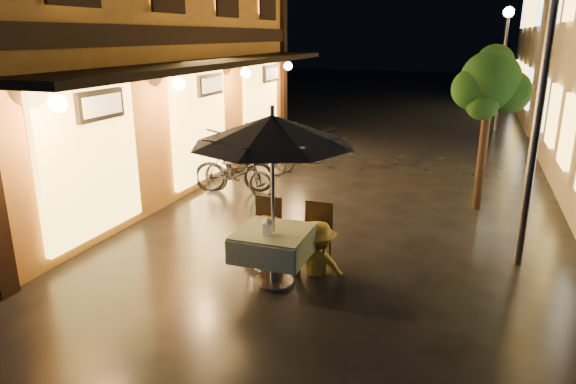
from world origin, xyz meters
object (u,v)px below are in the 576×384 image
at_px(person_orange, 265,216).
at_px(bicycle_0, 238,173).
at_px(table_lantern, 268,225).
at_px(patio_umbrella, 272,130).
at_px(cafe_table, 273,244).
at_px(person_yellow, 318,223).
at_px(streetlamp_near, 545,65).

xyz_separation_m(person_orange, bicycle_0, (-1.86, 3.03, -0.27)).
distance_m(table_lantern, bicycle_0, 4.40).
distance_m(patio_umbrella, person_orange, 1.55).
bearing_deg(table_lantern, patio_umbrella, 90.00).
distance_m(cafe_table, person_yellow, 0.74).
bearing_deg(cafe_table, person_yellow, 49.54).
bearing_deg(streetlamp_near, cafe_table, -150.63).
height_order(patio_umbrella, table_lantern, patio_umbrella).
xyz_separation_m(person_yellow, bicycle_0, (-2.67, 3.05, -0.27)).
height_order(cafe_table, patio_umbrella, patio_umbrella).
bearing_deg(person_orange, streetlamp_near, -179.52).
distance_m(table_lantern, person_orange, 0.85).
bearing_deg(patio_umbrella, person_orange, 121.07).
height_order(streetlamp_near, person_yellow, streetlamp_near).
height_order(table_lantern, person_orange, person_orange).
bearing_deg(streetlamp_near, person_orange, -160.69).
height_order(cafe_table, bicycle_0, bicycle_0).
height_order(streetlamp_near, table_lantern, streetlamp_near).
xyz_separation_m(cafe_table, table_lantern, (0.00, -0.18, 0.33)).
bearing_deg(table_lantern, cafe_table, 90.00).
distance_m(patio_umbrella, table_lantern, 1.24).
relative_size(streetlamp_near, patio_umbrella, 1.72).
bearing_deg(bicycle_0, patio_umbrella, -136.43).
bearing_deg(person_yellow, cafe_table, 37.21).
relative_size(table_lantern, person_orange, 0.17).
bearing_deg(bicycle_0, table_lantern, -137.69).
xyz_separation_m(streetlamp_near, table_lantern, (-3.25, -2.01, -2.00)).
distance_m(streetlamp_near, cafe_table, 4.40).
xyz_separation_m(patio_umbrella, person_orange, (-0.34, 0.57, -1.40)).
relative_size(cafe_table, person_yellow, 0.66).
bearing_deg(table_lantern, person_orange, 114.47).
height_order(person_yellow, bicycle_0, person_yellow).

